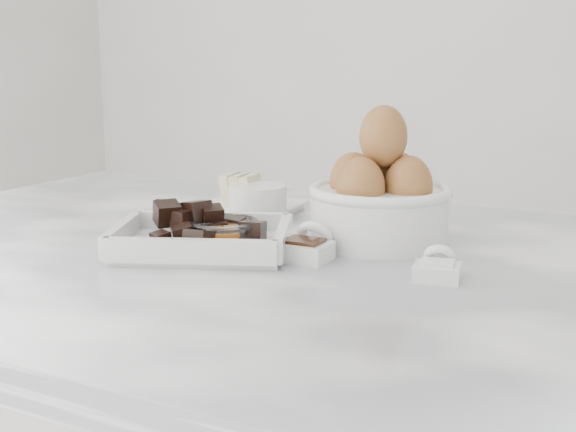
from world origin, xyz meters
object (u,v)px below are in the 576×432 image
at_px(sugar_ramekin, 258,201).
at_px(salt_spoon, 438,268).
at_px(chocolate_dish, 202,234).
at_px(butter_plate, 248,201).
at_px(vanilla_spoon, 307,247).
at_px(honey_bowl, 201,230).
at_px(egg_bowl, 380,199).
at_px(zest_bowl, 224,234).

bearing_deg(sugar_ramekin, salt_spoon, -27.76).
xyz_separation_m(chocolate_dish, butter_plate, (-0.07, 0.22, -0.00)).
distance_m(sugar_ramekin, vanilla_spoon, 0.23).
xyz_separation_m(sugar_ramekin, vanilla_spoon, (0.16, -0.16, -0.01)).
distance_m(butter_plate, sugar_ramekin, 0.05).
xyz_separation_m(butter_plate, honey_bowl, (0.05, -0.19, -0.00)).
height_order(chocolate_dish, egg_bowl, egg_bowl).
height_order(chocolate_dish, butter_plate, butter_plate).
bearing_deg(egg_bowl, sugar_ramekin, 167.04).
bearing_deg(egg_bowl, salt_spoon, -46.29).
bearing_deg(honey_bowl, butter_plate, 104.02).
height_order(sugar_ramekin, honey_bowl, sugar_ramekin).
relative_size(honey_bowl, vanilla_spoon, 1.12).
bearing_deg(salt_spoon, butter_plate, 150.91).
bearing_deg(chocolate_dish, honey_bowl, 125.03).
bearing_deg(honey_bowl, vanilla_spoon, 0.05).
relative_size(chocolate_dish, sugar_ramekin, 3.08).
distance_m(egg_bowl, vanilla_spoon, 0.13).
bearing_deg(salt_spoon, honey_bowl, 178.75).
height_order(egg_bowl, vanilla_spoon, egg_bowl).
distance_m(butter_plate, honey_bowl, 0.20).
height_order(butter_plate, sugar_ramekin, butter_plate).
relative_size(vanilla_spoon, salt_spoon, 1.10).
relative_size(butter_plate, zest_bowl, 1.73).
height_order(butter_plate, salt_spoon, butter_plate).
bearing_deg(honey_bowl, chocolate_dish, -54.97).
bearing_deg(butter_plate, vanilla_spoon, -44.36).
distance_m(sugar_ramekin, salt_spoon, 0.37).
height_order(honey_bowl, vanilla_spoon, vanilla_spoon).
distance_m(butter_plate, vanilla_spoon, 0.27).
distance_m(chocolate_dish, egg_bowl, 0.23).
xyz_separation_m(chocolate_dish, egg_bowl, (0.17, 0.15, 0.03)).
bearing_deg(zest_bowl, chocolate_dish, -128.56).
xyz_separation_m(zest_bowl, vanilla_spoon, (0.11, 0.01, -0.01)).
distance_m(chocolate_dish, salt_spoon, 0.29).
bearing_deg(vanilla_spoon, salt_spoon, -2.44).
bearing_deg(zest_bowl, butter_plate, 113.49).
relative_size(chocolate_dish, honey_bowl, 3.13).
distance_m(chocolate_dish, vanilla_spoon, 0.13).
bearing_deg(vanilla_spoon, zest_bowl, -174.84).
height_order(zest_bowl, vanilla_spoon, vanilla_spoon).
bearing_deg(salt_spoon, sugar_ramekin, 152.24).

